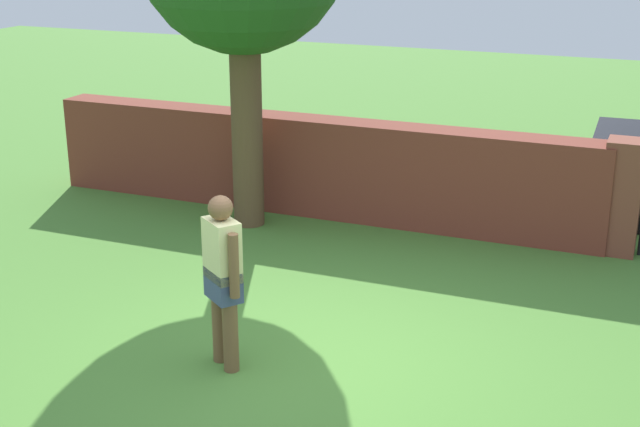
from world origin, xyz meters
name	(u,v)px	position (x,y,z in m)	size (l,w,h in m)	color
ground_plane	(291,366)	(0.00, 0.00, 0.00)	(40.00, 40.00, 0.00)	#4C8433
brick_wall	(314,166)	(-1.50, 4.13, 0.66)	(7.78, 0.50, 1.33)	brown
person	(223,274)	(-0.55, -0.21, 0.90)	(0.45, 0.39, 1.62)	brown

